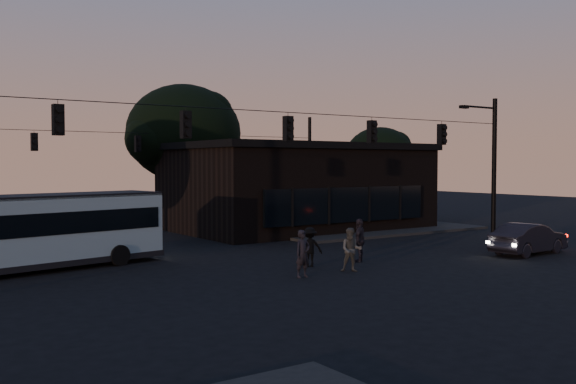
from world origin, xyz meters
TOP-DOWN VIEW (x-y plane):
  - ground at (0.00, 0.00)m, footprint 120.00×120.00m
  - sidewalk_far_right at (12.00, 14.00)m, footprint 14.00×10.00m
  - building at (9.00, 15.97)m, footprint 15.40×10.41m
  - tree_behind at (4.00, 22.00)m, footprint 7.60×7.60m
  - tree_right at (18.00, 18.00)m, footprint 5.20×5.20m
  - signal_rig_near at (0.00, 4.00)m, footprint 26.24×0.30m
  - signal_rig_far at (0.00, 20.00)m, footprint 26.24×0.30m
  - bus at (-8.85, 8.52)m, footprint 10.73×4.35m
  - car at (11.01, 0.52)m, footprint 4.40×1.78m
  - pedestrian_a at (-1.05, 1.54)m, footprint 0.66×0.45m
  - pedestrian_b at (1.20, 1.48)m, footprint 1.04×1.02m
  - pedestrian_c at (3.09, 3.16)m, footprint 1.14×0.97m
  - pedestrian_d at (0.61, 3.34)m, footprint 1.18×0.97m

SIDE VIEW (x-z plane):
  - ground at x=0.00m, z-range 0.00..0.00m
  - sidewalk_far_right at x=12.00m, z-range 0.00..0.15m
  - car at x=11.01m, z-range 0.00..1.42m
  - pedestrian_d at x=0.61m, z-range 0.00..1.59m
  - pedestrian_b at x=1.20m, z-range 0.00..1.69m
  - pedestrian_a at x=-1.05m, z-range 0.00..1.73m
  - pedestrian_c at x=3.09m, z-range 0.00..1.84m
  - bus at x=-8.85m, z-range 0.18..3.12m
  - building at x=9.00m, z-range 0.01..5.41m
  - signal_rig_far at x=0.00m, z-range 0.45..7.95m
  - signal_rig_near at x=0.00m, z-range 0.70..8.20m
  - tree_right at x=18.00m, z-range 1.20..8.06m
  - tree_behind at x=4.00m, z-range 1.48..10.91m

